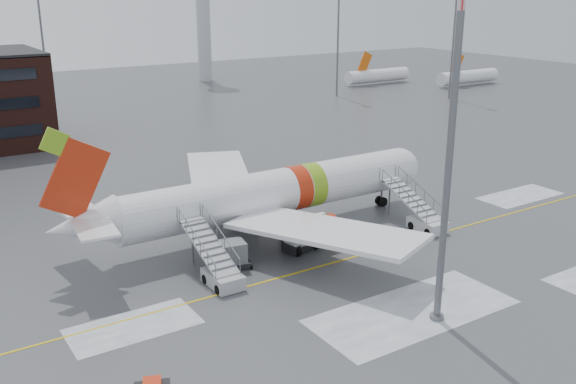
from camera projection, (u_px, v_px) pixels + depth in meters
ground at (382, 243)px, 52.84m from camera, size 260.00×260.00×0.00m
airliner at (266, 194)px, 54.19m from camera, size 35.03×32.97×11.18m
airstair_fwd at (422, 217)px, 55.82m from camera, size 2.05×7.70×3.48m
airstair_aft at (218, 268)px, 45.59m from camera, size 2.05×7.70×3.48m
pushback_tug at (299, 242)px, 51.12m from camera, size 3.01×2.46×1.60m
uld_container at (233, 256)px, 48.00m from camera, size 2.81×2.26×2.06m
light_mast_near at (452, 127)px, 37.02m from camera, size 1.20×1.20×23.90m
light_mast_far_ne at (338, 22)px, 119.90m from camera, size 1.20×1.20×24.25m
light_mast_far_n at (41, 26)px, 106.88m from camera, size 1.20×1.20×24.25m
light_mast_far_e at (455, 23)px, 116.97m from camera, size 1.20×1.20×24.25m
distant_aircraft at (408, 86)px, 136.32m from camera, size 35.00×18.00×8.00m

